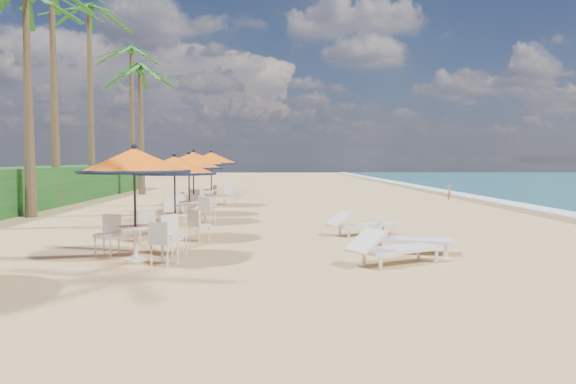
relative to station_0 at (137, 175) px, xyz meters
name	(u,v)px	position (x,y,z in m)	size (l,w,h in m)	color
ground	(385,260)	(5.32, -0.17, -1.83)	(160.00, 160.00, 0.00)	tan
foam_strip	(565,214)	(14.62, 9.83, -1.83)	(1.20, 140.00, 0.04)	white
wetsand_band	(543,214)	(13.72, 9.83, -1.83)	(1.40, 140.00, 0.02)	olive
station_0	(137,175)	(0.00, 0.00, 0.00)	(2.40, 2.40, 2.51)	black
station_1	(174,173)	(0.29, 3.05, -0.04)	(2.25, 2.25, 2.35)	black
station_2	(189,170)	(0.07, 7.22, -0.04)	(2.35, 2.35, 2.45)	black
station_3	(192,167)	(-0.20, 9.96, 0.04)	(2.46, 2.46, 2.57)	black
station_4	(212,163)	(0.17, 14.14, 0.15)	(2.50, 2.50, 2.61)	black
lounger_near	(392,247)	(5.37, -0.72, -1.48)	(2.18, 1.58, 0.76)	silver
lounger_mid	(402,237)	(5.90, 0.70, -1.47)	(2.24, 1.29, 0.77)	silver
lounger_far	(360,223)	(5.41, 3.72, -1.50)	(2.11, 1.28, 0.72)	silver
palm_3	(26,7)	(-6.11, 9.18, 5.93)	(5.00, 5.00, 8.52)	brown
palm_4	(52,0)	(-6.87, 13.71, 7.42)	(5.00, 5.00, 10.11)	brown
palm_5	(89,20)	(-7.16, 19.79, 8.03)	(5.00, 5.00, 10.77)	brown
palm_6	(140,77)	(-5.01, 22.55, 5.30)	(5.00, 5.00, 7.86)	brown
palm_7	(131,59)	(-6.78, 27.70, 7.34)	(5.00, 5.00, 10.02)	brown
person	(449,192)	(12.30, 17.11, -1.40)	(0.32, 0.21, 0.87)	#956A4B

